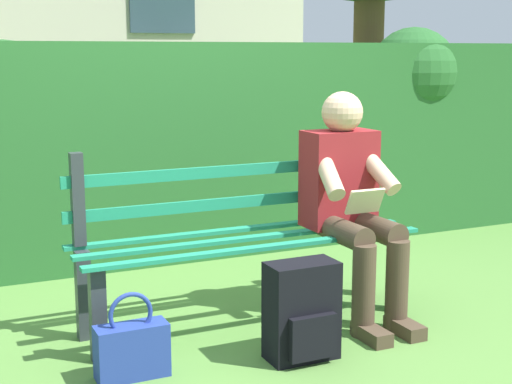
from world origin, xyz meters
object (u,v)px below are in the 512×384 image
at_px(person_seated, 351,199).
at_px(park_bench, 243,238).
at_px(backpack, 302,312).
at_px(handbag, 132,348).

bearing_deg(person_seated, park_bench, -16.81).
height_order(park_bench, backpack, park_bench).
relative_size(person_seated, backpack, 2.60).
height_order(person_seated, backpack, person_seated).
bearing_deg(park_bench, backpack, 93.76).
distance_m(park_bench, handbag, 0.92).
distance_m(person_seated, backpack, 0.78).
xyz_separation_m(park_bench, backpack, (-0.04, 0.58, -0.22)).
xyz_separation_m(person_seated, backpack, (0.51, 0.42, -0.42)).
relative_size(person_seated, handbag, 3.08).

